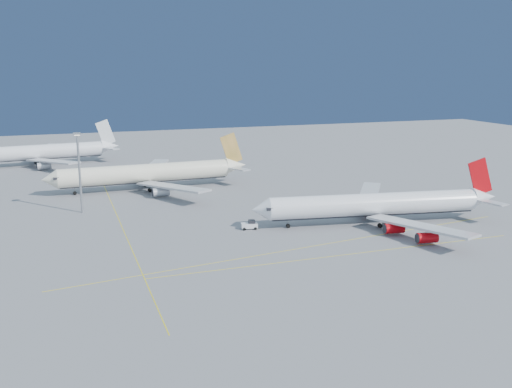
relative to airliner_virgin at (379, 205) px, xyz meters
name	(u,v)px	position (x,y,z in m)	size (l,w,h in m)	color
ground	(299,240)	(-26.24, -6.66, -5.18)	(500.00, 500.00, 0.00)	slate
taxiway_lines	(235,238)	(-40.95, -0.31, -5.17)	(118.86, 140.00, 0.02)	yellow
airliner_virgin	(379,205)	(0.00, 0.00, 0.00)	(69.55, 61.90, 17.19)	white
airliner_etihad	(150,173)	(-51.36, 64.02, 0.43)	(70.54, 65.25, 18.43)	silver
airliner_third	(39,152)	(-88.57, 127.97, 0.40)	(68.75, 62.99, 18.44)	white
pushback_tug	(250,225)	(-34.76, 6.23, -4.09)	(4.51, 3.20, 2.36)	white
light_mast	(79,166)	(-75.40, 38.52, 8.56)	(2.01, 2.01, 23.29)	gray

